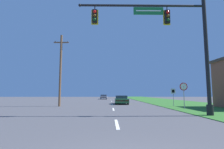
# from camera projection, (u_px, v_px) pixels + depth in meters

# --- Properties ---
(grass_verge_right) EXTENTS (10.00, 110.00, 0.04)m
(grass_verge_right) POSITION_uv_depth(u_px,v_px,m) (168.00, 102.00, 32.51)
(grass_verge_right) COLOR #2D6626
(grass_verge_right) RESTS_ON ground
(road_center_line) EXTENTS (0.16, 34.80, 0.01)m
(road_center_line) POSITION_uv_depth(u_px,v_px,m) (112.00, 104.00, 24.42)
(road_center_line) COLOR silver
(road_center_line) RESTS_ON ground
(signal_mast) EXTENTS (9.21, 0.47, 8.58)m
(signal_mast) POSITION_uv_depth(u_px,v_px,m) (176.00, 40.00, 12.21)
(signal_mast) COLOR black
(signal_mast) RESTS_ON grass_verge_right
(car_ahead) EXTENTS (1.88, 4.47, 1.19)m
(car_ahead) POSITION_uv_depth(u_px,v_px,m) (121.00, 100.00, 25.04)
(car_ahead) COLOR black
(car_ahead) RESTS_ON ground
(far_car) EXTENTS (1.82, 4.58, 1.19)m
(far_car) POSITION_uv_depth(u_px,v_px,m) (104.00, 97.00, 47.41)
(far_car) COLOR black
(far_car) RESTS_ON ground
(stop_sign) EXTENTS (0.76, 0.07, 2.50)m
(stop_sign) POSITION_uv_depth(u_px,v_px,m) (184.00, 90.00, 16.89)
(stop_sign) COLOR gray
(stop_sign) RESTS_ON grass_verge_right
(route_sign_post) EXTENTS (0.55, 0.06, 2.03)m
(route_sign_post) POSITION_uv_depth(u_px,v_px,m) (173.00, 93.00, 20.28)
(route_sign_post) COLOR gray
(route_sign_post) RESTS_ON grass_verge_right
(utility_pole_near) EXTENTS (1.80, 0.26, 8.58)m
(utility_pole_near) POSITION_uv_depth(u_px,v_px,m) (60.00, 69.00, 20.86)
(utility_pole_near) COLOR brown
(utility_pole_near) RESTS_ON ground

